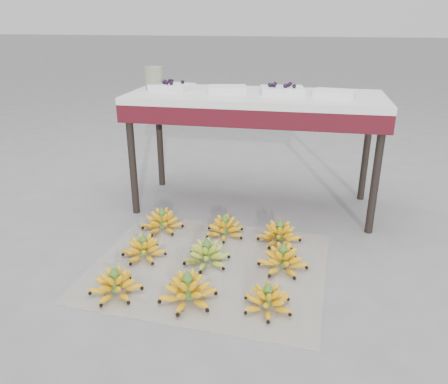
% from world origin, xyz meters
% --- Properties ---
extents(ground, '(60.00, 60.00, 0.00)m').
position_xyz_m(ground, '(0.00, 0.00, 0.00)').
color(ground, slate).
rests_on(ground, ground).
extents(newspaper_mat, '(1.31, 1.12, 0.01)m').
position_xyz_m(newspaper_mat, '(-0.04, 0.07, 0.00)').
color(newspaper_mat, white).
rests_on(newspaper_mat, ground).
extents(bunch_front_left, '(0.26, 0.26, 0.16)m').
position_xyz_m(bunch_front_left, '(-0.43, -0.28, 0.06)').
color(bunch_front_left, yellow).
rests_on(bunch_front_left, newspaper_mat).
extents(bunch_front_center, '(0.29, 0.29, 0.17)m').
position_xyz_m(bunch_front_center, '(-0.06, -0.27, 0.06)').
color(bunch_front_center, yellow).
rests_on(bunch_front_center, newspaper_mat).
extents(bunch_front_right, '(0.31, 0.31, 0.15)m').
position_xyz_m(bunch_front_right, '(0.32, -0.25, 0.06)').
color(bunch_front_right, yellow).
rests_on(bunch_front_right, newspaper_mat).
extents(bunch_mid_left, '(0.30, 0.30, 0.15)m').
position_xyz_m(bunch_mid_left, '(-0.42, 0.09, 0.06)').
color(bunch_mid_left, yellow).
rests_on(bunch_mid_left, newspaper_mat).
extents(bunch_mid_center, '(0.34, 0.34, 0.16)m').
position_xyz_m(bunch_mid_center, '(-0.06, 0.09, 0.06)').
color(bunch_mid_center, olive).
rests_on(bunch_mid_center, newspaper_mat).
extents(bunch_mid_right, '(0.34, 0.34, 0.16)m').
position_xyz_m(bunch_mid_right, '(0.36, 0.11, 0.06)').
color(bunch_mid_right, yellow).
rests_on(bunch_mid_right, newspaper_mat).
extents(bunch_back_left, '(0.28, 0.28, 0.16)m').
position_xyz_m(bunch_back_left, '(-0.43, 0.43, 0.06)').
color(bunch_back_left, yellow).
rests_on(bunch_back_left, newspaper_mat).
extents(bunch_back_center, '(0.32, 0.32, 0.15)m').
position_xyz_m(bunch_back_center, '(-0.02, 0.43, 0.06)').
color(bunch_back_center, yellow).
rests_on(bunch_back_center, newspaper_mat).
extents(bunch_back_right, '(0.28, 0.28, 0.16)m').
position_xyz_m(bunch_back_right, '(0.32, 0.41, 0.06)').
color(bunch_back_right, yellow).
rests_on(bunch_back_right, newspaper_mat).
extents(vendor_table, '(1.68, 0.67, 0.80)m').
position_xyz_m(vendor_table, '(0.08, 0.95, 0.71)').
color(vendor_table, black).
rests_on(vendor_table, ground).
extents(tray_far_left, '(0.31, 0.25, 0.07)m').
position_xyz_m(tray_far_left, '(-0.50, 0.97, 0.83)').
color(tray_far_left, silver).
rests_on(tray_far_left, vendor_table).
extents(tray_left, '(0.28, 0.23, 0.04)m').
position_xyz_m(tray_left, '(-0.11, 0.97, 0.82)').
color(tray_left, silver).
rests_on(tray_left, vendor_table).
extents(tray_right, '(0.31, 0.24, 0.07)m').
position_xyz_m(tray_right, '(0.26, 0.97, 0.83)').
color(tray_right, silver).
rests_on(tray_right, vendor_table).
extents(tray_far_right, '(0.27, 0.21, 0.04)m').
position_xyz_m(tray_far_right, '(0.59, 0.93, 0.82)').
color(tray_far_right, silver).
rests_on(tray_far_right, vendor_table).
extents(glass_jar, '(0.15, 0.15, 0.15)m').
position_xyz_m(glass_jar, '(-0.63, 0.98, 0.88)').
color(glass_jar, beige).
rests_on(glass_jar, vendor_table).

